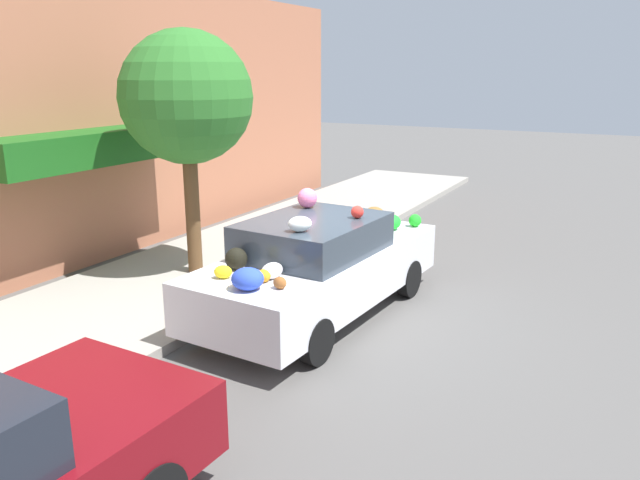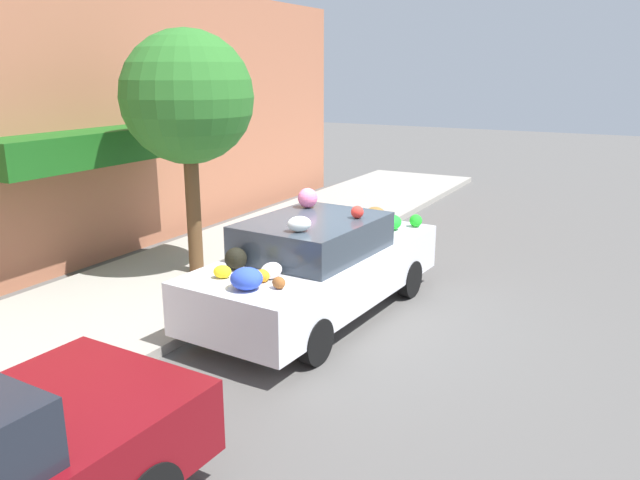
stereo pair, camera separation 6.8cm
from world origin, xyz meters
TOP-DOWN VIEW (x-y plane):
  - ground_plane at (0.00, 0.00)m, footprint 60.00×60.00m
  - sidewalk_curb at (0.00, 2.70)m, footprint 24.00×3.20m
  - building_facade at (-0.00, 4.91)m, footprint 18.00×1.20m
  - street_tree at (0.39, 2.63)m, footprint 2.10×2.10m
  - fire_hydrant at (2.91, 1.69)m, footprint 0.20×0.20m
  - art_car at (-0.03, 0.05)m, footprint 4.50×2.00m

SIDE VIEW (x-z plane):
  - ground_plane at x=0.00m, z-range 0.00..0.00m
  - sidewalk_curb at x=0.00m, z-range 0.00..0.14m
  - fire_hydrant at x=2.91m, z-range 0.13..0.83m
  - art_car at x=-0.03m, z-range -0.11..1.64m
  - building_facade at x=0.00m, z-range -0.02..5.04m
  - street_tree at x=0.39m, z-range 1.03..4.96m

